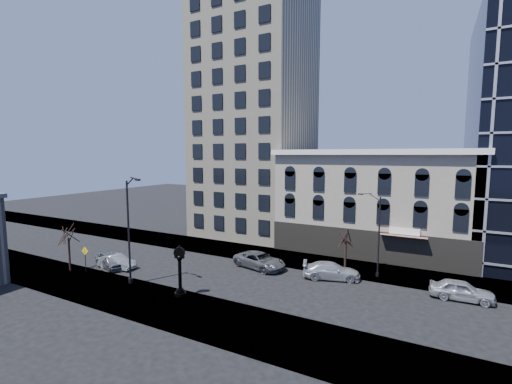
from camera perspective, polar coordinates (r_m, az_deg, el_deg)
The scene contains 16 objects.
ground at distance 35.32m, azimuth -6.08°, elevation -13.48°, with size 160.00×160.00×0.00m, color black.
sidewalk_far at distance 41.84m, azimuth 0.13°, elevation -10.20°, with size 160.00×6.00×0.12m, color gray.
sidewalk_near at distance 29.48m, azimuth -15.20°, elevation -17.65°, with size 160.00×6.00×0.12m, color gray.
cream_tower at distance 53.14m, azimuth -0.26°, elevation 14.25°, with size 15.90×15.40×42.50m.
victorian_row at distance 44.34m, azimuth 18.95°, elevation -1.76°, with size 22.60×11.19×12.50m.
street_clock at distance 30.02m, azimuth -12.57°, elevation -13.02°, with size 0.98×0.98×4.30m.
street_lamp_near at distance 32.19m, azimuth -20.03°, elevation -1.66°, with size 2.55×0.89×10.02m.
street_lamp_far at distance 34.85m, azimuth 18.98°, elevation -3.26°, with size 2.13×0.52×8.25m.
bare_tree_near at distance 39.39m, azimuth -28.85°, elevation -5.63°, with size 3.24×3.24×5.57m.
bare_tree_far at distance 36.88m, azimuth 14.76°, elevation -6.86°, with size 2.74×2.74×4.71m.
warning_sign at distance 38.87m, azimuth -26.59°, elevation -9.33°, with size 0.84×0.11×2.59m.
car_near_a at distance 40.02m, azimuth -23.04°, elevation -10.37°, with size 1.88×4.68×1.60m, color #595B60.
car_near_b at distance 39.49m, azimuth -22.20°, elevation -10.70°, with size 1.50×4.29×1.41m, color #A5A8AD.
car_far_a at distance 36.71m, azimuth 0.59°, elevation -11.34°, with size 2.68×5.81×1.62m, color #595B60.
car_far_b at distance 34.52m, azimuth 12.44°, elevation -12.69°, with size 2.20×5.40×1.57m, color #A5A8AD.
car_far_c at distance 33.74m, azimuth 31.04°, elevation -13.85°, with size 1.92×4.78×1.63m, color #A5A8AD.
Camera 1 is at (18.64, -27.55, 11.87)m, focal length 24.00 mm.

